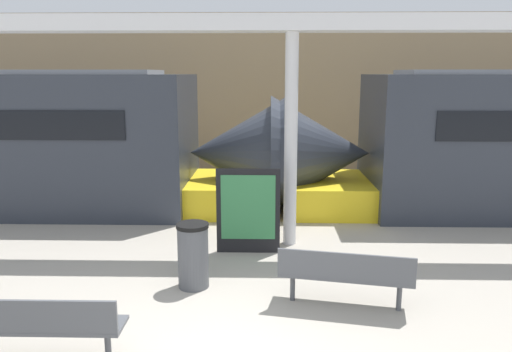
{
  "coord_description": "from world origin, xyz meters",
  "views": [
    {
      "loc": [
        0.51,
        -4.58,
        3.12
      ],
      "look_at": [
        0.31,
        3.77,
        1.4
      ],
      "focal_mm": 35.0,
      "sensor_mm": 36.0,
      "label": 1
    }
  ],
  "objects_px": {
    "bench_far": "(345,273)",
    "trash_bin": "(193,255)",
    "bench_near": "(35,323)",
    "support_column_near": "(291,142)",
    "poster_board": "(248,211)"
  },
  "relations": [
    {
      "from": "bench_near",
      "to": "bench_far",
      "type": "height_order",
      "value": "same"
    },
    {
      "from": "trash_bin",
      "to": "poster_board",
      "type": "height_order",
      "value": "poster_board"
    },
    {
      "from": "bench_far",
      "to": "trash_bin",
      "type": "height_order",
      "value": "trash_bin"
    },
    {
      "from": "bench_near",
      "to": "trash_bin",
      "type": "relative_size",
      "value": 1.92
    },
    {
      "from": "poster_board",
      "to": "bench_far",
      "type": "bearing_deg",
      "value": -56.79
    },
    {
      "from": "trash_bin",
      "to": "poster_board",
      "type": "xyz_separation_m",
      "value": [
        0.76,
        1.48,
        0.27
      ]
    },
    {
      "from": "trash_bin",
      "to": "bench_far",
      "type": "bearing_deg",
      "value": -16.56
    },
    {
      "from": "bench_far",
      "to": "poster_board",
      "type": "distance_m",
      "value": 2.54
    },
    {
      "from": "bench_near",
      "to": "support_column_near",
      "type": "xyz_separation_m",
      "value": [
        2.9,
        4.07,
        1.41
      ]
    },
    {
      "from": "poster_board",
      "to": "trash_bin",
      "type": "bearing_deg",
      "value": -117.1
    },
    {
      "from": "poster_board",
      "to": "support_column_near",
      "type": "height_order",
      "value": "support_column_near"
    },
    {
      "from": "support_column_near",
      "to": "bench_near",
      "type": "bearing_deg",
      "value": -125.52
    },
    {
      "from": "trash_bin",
      "to": "poster_board",
      "type": "bearing_deg",
      "value": 62.9
    },
    {
      "from": "trash_bin",
      "to": "bench_near",
      "type": "bearing_deg",
      "value": -123.68
    },
    {
      "from": "bench_near",
      "to": "trash_bin",
      "type": "xyz_separation_m",
      "value": [
        1.39,
        2.09,
        -0.01
      ]
    }
  ]
}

